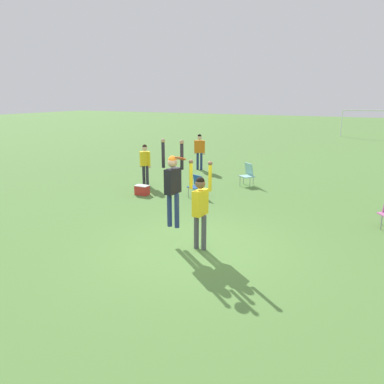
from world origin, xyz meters
name	(u,v)px	position (x,y,z in m)	size (l,w,h in m)	color
ground_plane	(191,247)	(0.00, 0.00, 0.00)	(120.00, 120.00, 0.00)	#56843D
person_jumping	(173,181)	(-0.54, 0.06, 1.58)	(0.62, 0.48, 2.18)	navy
person_defending	(200,203)	(0.23, 0.00, 1.16)	(0.59, 0.46, 2.17)	#4C4C51
frisbee	(180,158)	(-0.20, -0.17, 2.20)	(0.27, 0.26, 0.12)	#E04C23
camping_chair_0	(248,173)	(-0.92, 6.80, 0.50)	(0.69, 0.77, 0.90)	gray
camping_chair_1	(196,184)	(-2.01, 4.29, 0.44)	(0.58, 0.62, 0.77)	gray
person_spectator_near	(145,161)	(-4.66, 4.90, 1.00)	(0.53, 0.41, 1.68)	#2D2D38
person_spectator_far	(200,148)	(-4.13, 8.83, 1.06)	(0.60, 0.37, 1.75)	navy
cooler_box	(142,190)	(-3.91, 3.55, 0.18)	(0.50, 0.32, 0.36)	red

